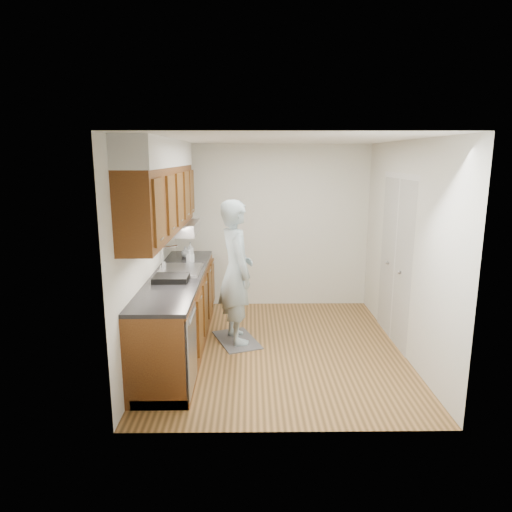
{
  "coord_description": "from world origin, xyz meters",
  "views": [
    {
      "loc": [
        -0.33,
        -5.25,
        2.31
      ],
      "look_at": [
        -0.26,
        0.25,
        1.11
      ],
      "focal_mm": 32.0,
      "sensor_mm": 36.0,
      "label": 1
    }
  ],
  "objects": [
    {
      "name": "soap_bottle_c",
      "position": [
        -1.24,
        0.99,
        1.01
      ],
      "size": [
        0.16,
        0.16,
        0.15
      ],
      "primitive_type": "imported",
      "rotation": [
        0.0,
        0.0,
        1.05
      ],
      "color": "silver",
      "rests_on": "counter"
    },
    {
      "name": "closet_door",
      "position": [
        1.49,
        0.3,
        1.02
      ],
      "size": [
        0.02,
        1.22,
        2.05
      ],
      "primitive_type": "cube",
      "color": "silver",
      "rests_on": "wall_right"
    },
    {
      "name": "dish_rack",
      "position": [
        -1.22,
        -0.27,
        0.97
      ],
      "size": [
        0.39,
        0.33,
        0.06
      ],
      "primitive_type": "cube",
      "rotation": [
        0.0,
        0.0,
        -0.0
      ],
      "color": "black",
      "rests_on": "counter"
    },
    {
      "name": "wall_back",
      "position": [
        0.0,
        1.75,
        1.25
      ],
      "size": [
        3.0,
        0.02,
        2.5
      ],
      "primitive_type": "cube",
      "color": "silver",
      "rests_on": "floor"
    },
    {
      "name": "wall_right",
      "position": [
        1.5,
        0.0,
        1.25
      ],
      "size": [
        0.02,
        3.5,
        2.5
      ],
      "primitive_type": "cube",
      "color": "silver",
      "rests_on": "floor"
    },
    {
      "name": "wall_left",
      "position": [
        -1.5,
        0.0,
        1.25
      ],
      "size": [
        0.02,
        3.5,
        2.5
      ],
      "primitive_type": "cube",
      "color": "silver",
      "rests_on": "floor"
    },
    {
      "name": "counter",
      "position": [
        -1.2,
        -0.0,
        0.49
      ],
      "size": [
        0.64,
        2.8,
        1.3
      ],
      "color": "brown",
      "rests_on": "floor"
    },
    {
      "name": "floor_mat",
      "position": [
        -0.51,
        0.25,
        0.01
      ],
      "size": [
        0.68,
        0.87,
        0.01
      ],
      "primitive_type": "cube",
      "rotation": [
        0.0,
        0.0,
        0.35
      ],
      "color": "slate",
      "rests_on": "floor"
    },
    {
      "name": "upper_cabinets",
      "position": [
        -1.33,
        0.05,
        1.95
      ],
      "size": [
        0.47,
        2.8,
        1.21
      ],
      "color": "brown",
      "rests_on": "wall_left"
    },
    {
      "name": "soap_bottle_a",
      "position": [
        -1.14,
        0.77,
        1.07
      ],
      "size": [
        0.1,
        0.1,
        0.25
      ],
      "primitive_type": "imported",
      "rotation": [
        0.0,
        0.0,
        -0.05
      ],
      "color": "silver",
      "rests_on": "counter"
    },
    {
      "name": "floor",
      "position": [
        0.0,
        0.0,
        0.0
      ],
      "size": [
        3.5,
        3.5,
        0.0
      ],
      "primitive_type": "plane",
      "color": "#9F703C",
      "rests_on": "ground"
    },
    {
      "name": "soap_bottle_b",
      "position": [
        -1.12,
        0.64,
        1.03
      ],
      "size": [
        0.11,
        0.11,
        0.17
      ],
      "primitive_type": "imported",
      "rotation": [
        0.0,
        0.0,
        -0.66
      ],
      "color": "silver",
      "rests_on": "counter"
    },
    {
      "name": "person",
      "position": [
        -0.51,
        0.25,
        1.03
      ],
      "size": [
        0.68,
        0.83,
        2.03
      ],
      "primitive_type": "imported",
      "rotation": [
        0.0,
        0.0,
        1.89
      ],
      "color": "#9FB8C2",
      "rests_on": "floor_mat"
    },
    {
      "name": "ceiling",
      "position": [
        0.0,
        0.0,
        2.5
      ],
      "size": [
        3.5,
        3.5,
        0.0
      ],
      "primitive_type": "plane",
      "rotation": [
        3.14,
        0.0,
        0.0
      ],
      "color": "white",
      "rests_on": "wall_left"
    }
  ]
}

